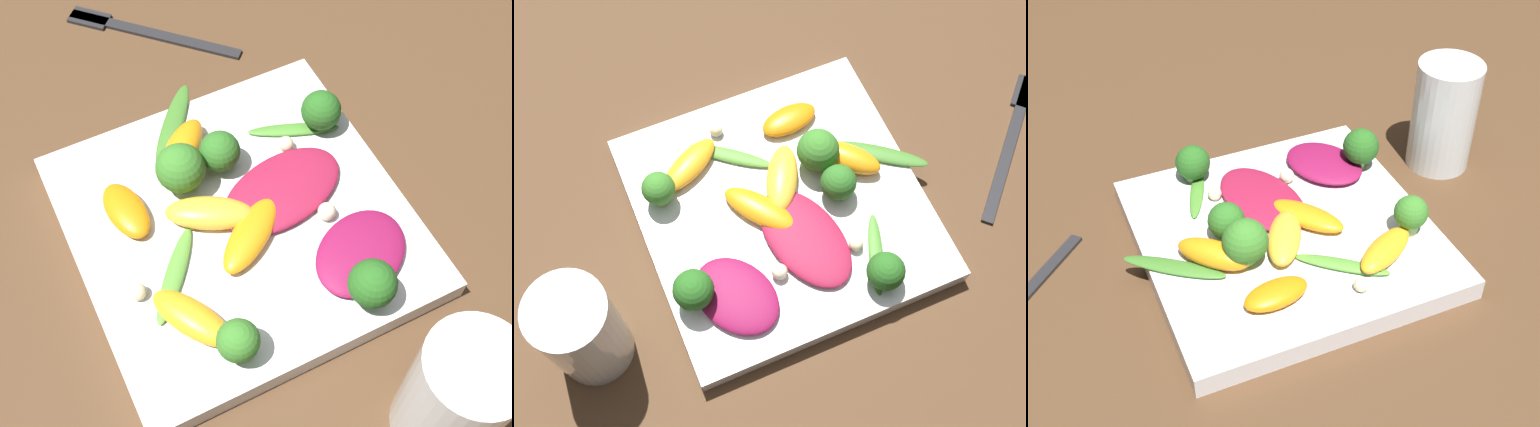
# 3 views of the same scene
# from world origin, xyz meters

# --- Properties ---
(ground_plane) EXTENTS (2.40, 2.40, 0.00)m
(ground_plane) POSITION_xyz_m (0.00, 0.00, 0.00)
(ground_plane) COLOR #4C331E
(plate) EXTENTS (0.25, 0.25, 0.02)m
(plate) POSITION_xyz_m (0.00, 0.00, 0.01)
(plate) COLOR white
(plate) RESTS_ON ground_plane
(drinking_glass) EXTENTS (0.06, 0.06, 0.11)m
(drinking_glass) POSITION_xyz_m (0.20, 0.06, 0.06)
(drinking_glass) COLOR white
(drinking_glass) RESTS_ON ground_plane
(radicchio_leaf_0) EXTENTS (0.09, 0.10, 0.01)m
(radicchio_leaf_0) POSITION_xyz_m (0.07, 0.07, 0.03)
(radicchio_leaf_0) COLOR maroon
(radicchio_leaf_0) RESTS_ON plate
(radicchio_leaf_1) EXTENTS (0.09, 0.12, 0.01)m
(radicchio_leaf_1) POSITION_xyz_m (-0.01, 0.04, 0.03)
(radicchio_leaf_1) COLOR maroon
(radicchio_leaf_1) RESTS_ON plate
(orange_segment_0) EXTENTS (0.06, 0.07, 0.02)m
(orange_segment_0) POSITION_xyz_m (-0.07, -0.02, 0.03)
(orange_segment_0) COLOR orange
(orange_segment_0) RESTS_ON plate
(orange_segment_1) EXTENTS (0.06, 0.04, 0.01)m
(orange_segment_1) POSITION_xyz_m (-0.04, -0.08, 0.03)
(orange_segment_1) COLOR orange
(orange_segment_1) RESTS_ON plate
(orange_segment_2) EXTENTS (0.06, 0.07, 0.02)m
(orange_segment_2) POSITION_xyz_m (-0.01, -0.02, 0.03)
(orange_segment_2) COLOR #FCAD33
(orange_segment_2) RESTS_ON plate
(orange_segment_3) EXTENTS (0.07, 0.08, 0.01)m
(orange_segment_3) POSITION_xyz_m (0.02, 0.00, 0.03)
(orange_segment_3) COLOR orange
(orange_segment_3) RESTS_ON plate
(orange_segment_4) EXTENTS (0.07, 0.06, 0.02)m
(orange_segment_4) POSITION_xyz_m (0.06, -0.07, 0.03)
(orange_segment_4) COLOR orange
(orange_segment_4) RESTS_ON plate
(broccoli_floret_0) EXTENTS (0.03, 0.03, 0.04)m
(broccoli_floret_0) POSITION_xyz_m (0.10, -0.05, 0.04)
(broccoli_floret_0) COLOR #84AD5B
(broccoli_floret_0) RESTS_ON plate
(broccoli_floret_1) EXTENTS (0.03, 0.03, 0.04)m
(broccoli_floret_1) POSITION_xyz_m (-0.05, 0.10, 0.04)
(broccoli_floret_1) COLOR #84AD5B
(broccoli_floret_1) RESTS_ON plate
(broccoli_floret_2) EXTENTS (0.03, 0.03, 0.04)m
(broccoli_floret_2) POSITION_xyz_m (-0.05, 0.01, 0.04)
(broccoli_floret_2) COLOR #84AD5B
(broccoli_floret_2) RESTS_ON plate
(broccoli_floret_3) EXTENTS (0.04, 0.04, 0.04)m
(broccoli_floret_3) POSITION_xyz_m (0.10, 0.05, 0.05)
(broccoli_floret_3) COLOR #7A9E51
(broccoli_floret_3) RESTS_ON plate
(broccoli_floret_4) EXTENTS (0.04, 0.04, 0.04)m
(broccoli_floret_4) POSITION_xyz_m (-0.05, -0.03, 0.04)
(broccoli_floret_4) COLOR #84AD5B
(broccoli_floret_4) RESTS_ON plate
(arugula_sprig_0) EXTENTS (0.08, 0.07, 0.01)m
(arugula_sprig_0) POSITION_xyz_m (-0.11, -0.01, 0.02)
(arugula_sprig_0) COLOR #3D7528
(arugula_sprig_0) RESTS_ON plate
(arugula_sprig_1) EXTENTS (0.07, 0.06, 0.01)m
(arugula_sprig_1) POSITION_xyz_m (0.02, -0.06, 0.02)
(arugula_sprig_1) COLOR #518E33
(arugula_sprig_1) RESTS_ON plate
(arugula_sprig_2) EXTENTS (0.04, 0.08, 0.00)m
(arugula_sprig_2) POSITION_xyz_m (-0.06, 0.08, 0.02)
(arugula_sprig_2) COLOR #47842D
(arugula_sprig_2) RESTS_ON plate
(macadamia_nut_0) EXTENTS (0.01, 0.01, 0.01)m
(macadamia_nut_0) POSITION_xyz_m (0.03, -0.09, 0.03)
(macadamia_nut_0) COLOR beige
(macadamia_nut_0) RESTS_ON plate
(macadamia_nut_1) EXTENTS (0.01, 0.01, 0.01)m
(macadamia_nut_1) POSITION_xyz_m (0.03, 0.06, 0.03)
(macadamia_nut_1) COLOR beige
(macadamia_nut_1) RESTS_ON plate
(macadamia_nut_2) EXTENTS (0.01, 0.01, 0.01)m
(macadamia_nut_2) POSITION_xyz_m (-0.04, 0.06, 0.03)
(macadamia_nut_2) COLOR beige
(macadamia_nut_2) RESTS_ON plate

